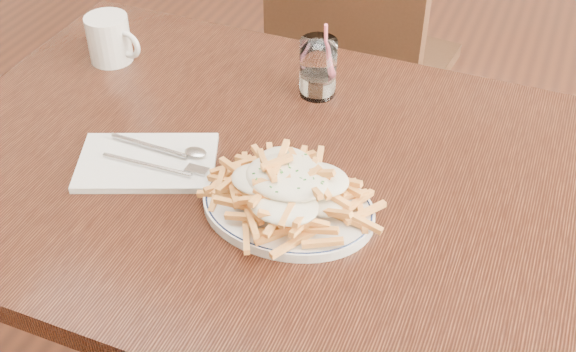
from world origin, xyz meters
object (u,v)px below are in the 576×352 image
at_px(loaded_fries, 288,184).
at_px(water_glass, 318,71).
at_px(fries_plate, 288,207).
at_px(coffee_mug, 110,39).
at_px(table, 280,205).
at_px(chair_far, 356,53).

bearing_deg(loaded_fries, water_glass, 102.56).
bearing_deg(fries_plate, water_glass, 102.56).
bearing_deg(coffee_mug, loaded_fries, -29.94).
xyz_separation_m(table, loaded_fries, (0.05, -0.09, 0.13)).
distance_m(chair_far, loaded_fries, 0.94).
height_order(loaded_fries, water_glass, water_glass).
distance_m(loaded_fries, coffee_mug, 0.56).
relative_size(loaded_fries, coffee_mug, 2.46).
relative_size(table, loaded_fries, 4.16).
bearing_deg(table, coffee_mug, 156.41).
xyz_separation_m(loaded_fries, coffee_mug, (-0.48, 0.28, -0.01)).
bearing_deg(table, loaded_fries, -60.43).
height_order(chair_far, fries_plate, chair_far).
bearing_deg(coffee_mug, fries_plate, -29.94).
bearing_deg(loaded_fries, chair_far, 100.55).
relative_size(fries_plate, coffee_mug, 2.33).
bearing_deg(water_glass, fries_plate, -77.44).
height_order(table, water_glass, water_glass).
bearing_deg(loaded_fries, fries_plate, 0.00).
distance_m(water_glass, coffee_mug, 0.42).
xyz_separation_m(fries_plate, loaded_fries, (-0.00, 0.00, 0.05)).
bearing_deg(water_glass, coffee_mug, -174.53).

